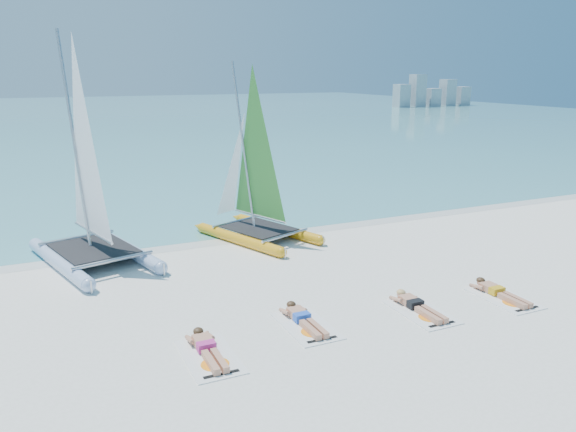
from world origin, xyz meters
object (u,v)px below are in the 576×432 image
object	(u,v)px
catamaran_blue	(87,193)
towel_b	(306,326)
catamaran_yellow	(249,182)
sunbather_b	(303,318)
towel_c	(421,312)
sunbather_c	(416,305)
sunbather_d	(498,291)
towel_a	(210,357)
sunbather_a	(207,347)
towel_d	(503,298)

from	to	relation	value
catamaran_blue	towel_b	distance (m)	7.94
catamaran_yellow	sunbather_b	size ratio (longest dim) A/B	3.50
towel_c	sunbather_c	distance (m)	0.22
towel_b	sunbather_b	distance (m)	0.22
sunbather_b	catamaran_yellow	bearing A→B (deg)	78.91
towel_c	sunbather_c	xyz separation A→B (m)	(-0.00, 0.19, 0.11)
sunbather_d	towel_c	bearing A→B (deg)	-179.56
towel_a	towel_b	size ratio (longest dim) A/B	1.00
towel_a	sunbather_d	world-z (taller)	sunbather_d
sunbather_a	sunbather_b	bearing A→B (deg)	10.88
towel_b	sunbather_d	bearing A→B (deg)	-4.85
catamaran_blue	sunbather_a	distance (m)	7.32
sunbather_a	sunbather_d	world-z (taller)	same
catamaran_blue	sunbather_c	world-z (taller)	catamaran_blue
sunbather_c	towel_d	bearing A→B (deg)	-8.68
sunbather_b	towel_d	xyz separation A→B (m)	(5.19, -0.82, -0.11)
towel_a	sunbather_c	xyz separation A→B (m)	(5.16, 0.19, 0.11)
towel_a	towel_c	xyz separation A→B (m)	(5.16, -0.00, 0.00)
towel_c	sunbather_c	bearing A→B (deg)	90.00
towel_b	catamaran_yellow	bearing A→B (deg)	79.20
catamaran_yellow	towel_c	world-z (taller)	catamaran_yellow
towel_a	sunbather_d	bearing A→B (deg)	0.12
towel_b	towel_d	world-z (taller)	same
towel_a	towel_c	size ratio (longest dim) A/B	1.00
catamaran_blue	sunbather_b	size ratio (longest dim) A/B	4.02
catamaran_blue	towel_b	world-z (taller)	catamaran_blue
towel_b	sunbather_c	xyz separation A→B (m)	(2.79, -0.27, 0.11)
towel_b	towel_c	bearing A→B (deg)	-9.33
catamaran_yellow	towel_c	bearing A→B (deg)	-100.25
towel_c	sunbather_d	world-z (taller)	sunbather_d
sunbather_b	sunbather_d	xyz separation A→B (m)	(5.19, -0.63, 0.00)
towel_d	towel_b	bearing A→B (deg)	173.05
towel_a	sunbather_b	xyz separation A→B (m)	(2.37, 0.65, 0.11)
catamaran_blue	towel_b	size ratio (longest dim) A/B	3.75
sunbather_b	towel_c	world-z (taller)	sunbather_b
towel_d	sunbather_d	size ratio (longest dim) A/B	1.07
catamaran_yellow	towel_a	size ratio (longest dim) A/B	3.27
towel_c	sunbather_c	size ratio (longest dim) A/B	1.07
sunbather_b	sunbather_a	bearing A→B (deg)	-169.12
towel_d	towel_a	bearing A→B (deg)	178.66
sunbather_a	sunbather_d	bearing A→B (deg)	-1.34
towel_c	towel_d	world-z (taller)	same
towel_b	sunbather_d	distance (m)	5.21
catamaran_blue	sunbather_a	xyz separation A→B (m)	(1.48, -6.90, -1.95)
towel_a	towel_b	world-z (taller)	same
catamaran_blue	catamaran_yellow	size ratio (longest dim) A/B	1.15
towel_a	sunbather_a	distance (m)	0.22
sunbather_c	towel_b	bearing A→B (deg)	174.54
towel_b	towel_c	xyz separation A→B (m)	(2.79, -0.46, 0.00)
towel_a	sunbather_a	world-z (taller)	sunbather_a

